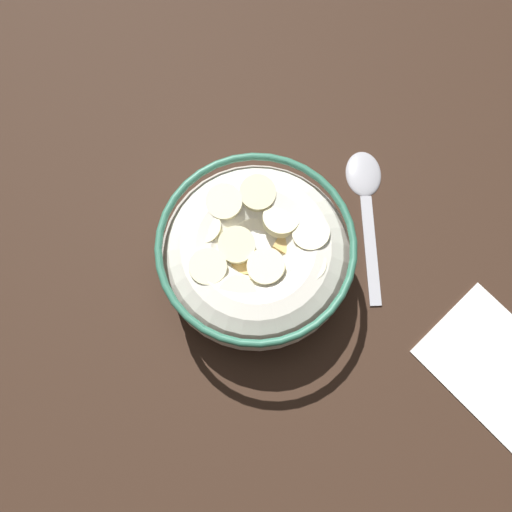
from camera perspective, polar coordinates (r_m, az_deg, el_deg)
ground_plane at (r=49.84cm, az=0.00°, el=-1.26°), size 135.91×135.91×2.00cm
cereal_bowl at (r=45.57cm, az=-0.01°, el=0.15°), size 15.61×15.61×6.60cm
spoon at (r=51.71cm, az=11.03°, el=6.55°), size 14.09×7.60×0.80cm
folded_napkin at (r=51.54cm, az=24.31°, el=-11.32°), size 16.27×12.61×0.30cm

